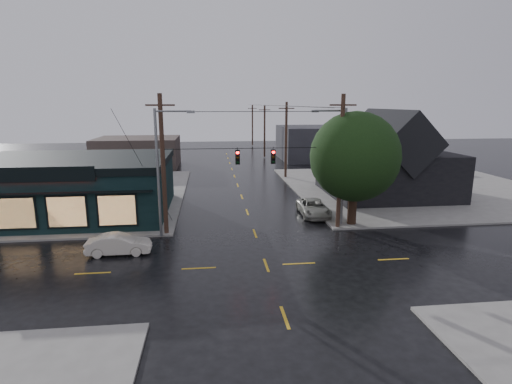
{
  "coord_description": "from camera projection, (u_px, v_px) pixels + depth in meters",
  "views": [
    {
      "loc": [
        -3.19,
        -22.12,
        9.48
      ],
      "look_at": [
        -0.0,
        5.22,
        3.34
      ],
      "focal_mm": 28.0,
      "sensor_mm": 36.0,
      "label": 1
    }
  ],
  "objects": [
    {
      "name": "sidewalk_nw",
      "position": [
        46.0,
        197.0,
        40.98
      ],
      "size": [
        28.0,
        28.0,
        0.15
      ],
      "primitive_type": "cube",
      "color": "slate",
      "rests_on": "ground"
    },
    {
      "name": "suv_silver",
      "position": [
        314.0,
        208.0,
        34.3
      ],
      "size": [
        2.39,
        5.0,
        1.37
      ],
      "primitive_type": "imported",
      "rotation": [
        0.0,
        0.0,
        -0.02
      ],
      "color": "gray",
      "rests_on": "ground"
    },
    {
      "name": "streetlight_ne",
      "position": [
        341.0,
        225.0,
        31.64
      ],
      "size": [
        5.4,
        0.3,
        9.15
      ],
      "primitive_type": null,
      "color": "slate",
      "rests_on": "ground"
    },
    {
      "name": "sidewalk_ne",
      "position": [
        415.0,
        188.0,
        45.51
      ],
      "size": [
        28.0,
        28.0,
        0.15
      ],
      "primitive_type": "cube",
      "color": "slate",
      "rests_on": "ground"
    },
    {
      "name": "utility_pole_far_b",
      "position": [
        264.0,
        158.0,
        71.14
      ],
      "size": [
        2.0,
        0.32,
        9.15
      ],
      "primitive_type": null,
      "color": "#352417",
      "rests_on": "ground"
    },
    {
      "name": "ground_plane",
      "position": [
        266.0,
        265.0,
        23.87
      ],
      "size": [
        160.0,
        160.0,
        0.0
      ],
      "primitive_type": "plane",
      "color": "black"
    },
    {
      "name": "span_signal_assembly",
      "position": [
        255.0,
        156.0,
        28.94
      ],
      "size": [
        13.0,
        0.48,
        1.23
      ],
      "color": "black",
      "rests_on": "ground"
    },
    {
      "name": "bg_building_west",
      "position": [
        138.0,
        152.0,
        60.59
      ],
      "size": [
        12.0,
        10.0,
        4.4
      ],
      "primitive_type": "cube",
      "color": "#3A2E2A",
      "rests_on": "ground"
    },
    {
      "name": "utility_pole_far_c",
      "position": [
        252.0,
        146.0,
        90.53
      ],
      "size": [
        2.0,
        0.32,
        9.15
      ],
      "primitive_type": null,
      "color": "#352417",
      "rests_on": "ground"
    },
    {
      "name": "utility_pole_nw",
      "position": [
        167.0,
        235.0,
        29.44
      ],
      "size": [
        2.0,
        0.32,
        10.15
      ],
      "primitive_type": null,
      "color": "#352417",
      "rests_on": "ground"
    },
    {
      "name": "streetlight_nw",
      "position": [
        162.0,
        238.0,
        28.72
      ],
      "size": [
        5.4,
        0.3,
        9.15
      ],
      "primitive_type": null,
      "color": "slate",
      "rests_on": "ground"
    },
    {
      "name": "pizza_shop",
      "position": [
        72.0,
        186.0,
        34.17
      ],
      "size": [
        16.3,
        12.34,
        4.9
      ],
      "color": "black",
      "rests_on": "ground"
    },
    {
      "name": "ne_building",
      "position": [
        387.0,
        153.0,
        41.07
      ],
      "size": [
        12.6,
        11.6,
        8.75
      ],
      "color": "black",
      "rests_on": "ground"
    },
    {
      "name": "corner_tree",
      "position": [
        355.0,
        157.0,
        30.49
      ],
      "size": [
        6.9,
        6.9,
        8.79
      ],
      "color": "black",
      "rests_on": "ground"
    },
    {
      "name": "utility_pole_far_a",
      "position": [
        285.0,
        178.0,
        51.75
      ],
      "size": [
        2.0,
        0.32,
        9.65
      ],
      "primitive_type": null,
      "color": "#352417",
      "rests_on": "ground"
    },
    {
      "name": "utility_pole_ne",
      "position": [
        337.0,
        228.0,
        30.91
      ],
      "size": [
        2.0,
        0.32,
        10.15
      ],
      "primitive_type": null,
      "color": "#352417",
      "rests_on": "ground"
    },
    {
      "name": "sedan_cream",
      "position": [
        119.0,
        244.0,
        25.49
      ],
      "size": [
        4.05,
        1.51,
        1.32
      ],
      "primitive_type": "imported",
      "rotation": [
        0.0,
        0.0,
        1.6
      ],
      "color": "beige",
      "rests_on": "ground"
    },
    {
      "name": "bg_building_east",
      "position": [
        321.0,
        143.0,
        68.7
      ],
      "size": [
        14.0,
        12.0,
        5.6
      ],
      "primitive_type": "cube",
      "color": "#2A2A2F",
      "rests_on": "ground"
    }
  ]
}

